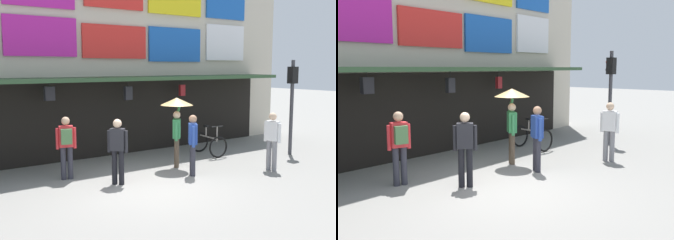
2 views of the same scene
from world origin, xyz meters
The scene contains 9 objects.
ground_plane centered at (0.00, 0.00, 0.00)m, with size 80.00×80.00×0.00m, color gray.
shopfront centered at (0.00, 4.57, 3.96)m, with size 18.00×2.60×8.00m.
traffic_light_far centered at (6.11, 0.60, 2.14)m, with size 0.29×0.33×3.20m.
bicycle_parked centered at (3.76, 2.11, 0.39)m, with size 0.84×1.23×1.05m.
pedestrian_in_purple centered at (-1.33, 1.95, 0.98)m, with size 0.51×0.43×1.68m.
pedestrian_in_blue centered at (-0.42, 0.78, 0.98)m, with size 0.47×0.47×1.68m.
pedestrian_with_umbrella centered at (1.87, 1.38, 1.64)m, with size 0.96×0.96×2.08m.
pedestrian_in_black centered at (3.87, -0.52, 0.95)m, with size 0.29×0.52×1.68m.
pedestrian_in_white centered at (1.67, 0.37, 0.95)m, with size 0.38×0.46×1.68m.
Camera 2 is at (-6.12, -5.42, 2.64)m, focal length 41.34 mm.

